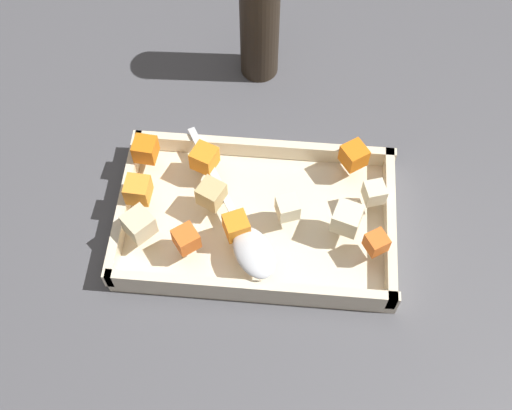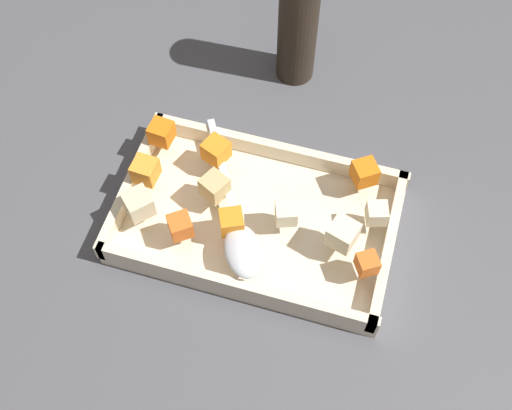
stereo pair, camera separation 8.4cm
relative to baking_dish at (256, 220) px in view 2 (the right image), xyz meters
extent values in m
plane|color=#4C4C51|center=(0.00, -0.02, -0.01)|extent=(4.00, 4.00, 0.00)
cube|color=beige|center=(0.00, 0.00, -0.01)|extent=(0.36, 0.23, 0.01)
cube|color=beige|center=(0.00, -0.11, 0.02)|extent=(0.36, 0.01, 0.03)
cube|color=beige|center=(0.00, 0.11, 0.02)|extent=(0.36, 0.01, 0.03)
cube|color=beige|center=(-0.18, 0.00, 0.02)|extent=(0.01, 0.23, 0.03)
cube|color=beige|center=(0.18, 0.00, 0.02)|extent=(0.01, 0.23, 0.03)
cube|color=orange|center=(-0.12, -0.08, 0.05)|extent=(0.04, 0.04, 0.03)
cube|color=orange|center=(0.07, -0.06, 0.05)|extent=(0.04, 0.04, 0.03)
cube|color=orange|center=(0.08, 0.06, 0.04)|extent=(0.04, 0.04, 0.03)
cube|color=orange|center=(0.02, 0.04, 0.05)|extent=(0.04, 0.04, 0.03)
cube|color=orange|center=(-0.15, 0.04, 0.04)|extent=(0.03, 0.03, 0.02)
cube|color=orange|center=(0.15, -0.01, 0.05)|extent=(0.03, 0.03, 0.03)
cube|color=orange|center=(0.16, -0.07, 0.05)|extent=(0.03, 0.03, 0.03)
cube|color=beige|center=(-0.15, -0.03, 0.04)|extent=(0.03, 0.03, 0.03)
cube|color=beige|center=(-0.12, 0.01, 0.05)|extent=(0.04, 0.04, 0.03)
cube|color=beige|center=(-0.04, 0.00, 0.04)|extent=(0.03, 0.03, 0.03)
cube|color=beige|center=(0.14, 0.04, 0.05)|extent=(0.05, 0.05, 0.03)
cube|color=tan|center=(0.06, -0.01, 0.05)|extent=(0.04, 0.04, 0.03)
ellipsoid|color=silver|center=(0.00, 0.07, 0.04)|extent=(0.08, 0.09, 0.02)
cube|color=silver|center=(0.06, -0.04, 0.03)|extent=(0.10, 0.16, 0.01)
cylinder|color=#2D2319|center=(0.02, -0.28, 0.10)|extent=(0.06, 0.06, 0.24)
camera|label=1|loc=(-0.04, 0.42, 0.77)|focal=45.76mm
camera|label=2|loc=(-0.12, 0.41, 0.77)|focal=45.76mm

